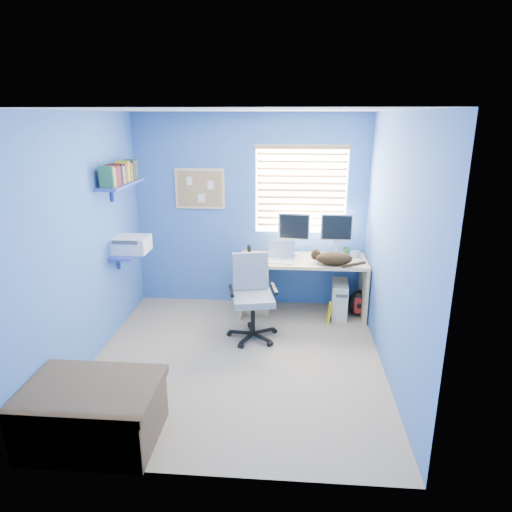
# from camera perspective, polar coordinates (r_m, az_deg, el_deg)

# --- Properties ---
(floor) EXTENTS (3.00, 3.20, 0.00)m
(floor) POSITION_cam_1_polar(r_m,az_deg,el_deg) (4.90, -2.42, -12.94)
(floor) COLOR tan
(floor) RESTS_ON ground
(ceiling) EXTENTS (3.00, 3.20, 0.00)m
(ceiling) POSITION_cam_1_polar(r_m,az_deg,el_deg) (4.23, -2.86, 17.77)
(ceiling) COLOR white
(ceiling) RESTS_ON wall_back
(wall_back) EXTENTS (3.00, 0.01, 2.50)m
(wall_back) POSITION_cam_1_polar(r_m,az_deg,el_deg) (5.95, -0.72, 5.51)
(wall_back) COLOR #457FCA
(wall_back) RESTS_ON ground
(wall_front) EXTENTS (3.00, 0.01, 2.50)m
(wall_front) POSITION_cam_1_polar(r_m,az_deg,el_deg) (2.92, -6.52, -7.40)
(wall_front) COLOR #457FCA
(wall_front) RESTS_ON ground
(wall_left) EXTENTS (0.01, 3.20, 2.50)m
(wall_left) POSITION_cam_1_polar(r_m,az_deg,el_deg) (4.82, -20.61, 1.58)
(wall_left) COLOR #457FCA
(wall_left) RESTS_ON ground
(wall_right) EXTENTS (0.01, 3.20, 2.50)m
(wall_right) POSITION_cam_1_polar(r_m,az_deg,el_deg) (4.47, 16.81, 0.80)
(wall_right) COLOR #457FCA
(wall_right) RESTS_ON ground
(desk) EXTENTS (1.59, 0.65, 0.74)m
(desk) POSITION_cam_1_polar(r_m,az_deg,el_deg) (5.84, 5.75, -3.80)
(desk) COLOR #E1BF89
(desk) RESTS_ON floor
(laptop) EXTENTS (0.36, 0.29, 0.22)m
(laptop) POSITION_cam_1_polar(r_m,az_deg,el_deg) (5.56, 3.05, 0.39)
(laptop) COLOR silver
(laptop) RESTS_ON desk
(monitor_left) EXTENTS (0.41, 0.17, 0.54)m
(monitor_left) POSITION_cam_1_polar(r_m,az_deg,el_deg) (5.82, 4.75, 2.77)
(monitor_left) COLOR silver
(monitor_left) RESTS_ON desk
(monitor_right) EXTENTS (0.40, 0.13, 0.54)m
(monitor_right) POSITION_cam_1_polar(r_m,az_deg,el_deg) (5.85, 9.99, 2.64)
(monitor_right) COLOR silver
(monitor_right) RESTS_ON desk
(phone) EXTENTS (0.09, 0.11, 0.17)m
(phone) POSITION_cam_1_polar(r_m,az_deg,el_deg) (5.70, -0.88, 0.59)
(phone) COLOR black
(phone) RESTS_ON desk
(mug) EXTENTS (0.10, 0.09, 0.10)m
(mug) POSITION_cam_1_polar(r_m,az_deg,el_deg) (5.93, 11.19, 0.54)
(mug) COLOR #2D633B
(mug) RESTS_ON desk
(cd_spindle) EXTENTS (0.13, 0.13, 0.07)m
(cd_spindle) POSITION_cam_1_polar(r_m,az_deg,el_deg) (5.90, 12.28, 0.24)
(cd_spindle) COLOR silver
(cd_spindle) RESTS_ON desk
(cat) EXTENTS (0.49, 0.38, 0.16)m
(cat) POSITION_cam_1_polar(r_m,az_deg,el_deg) (5.52, 9.74, -0.32)
(cat) COLOR black
(cat) RESTS_ON desk
(tower_pc) EXTENTS (0.22, 0.45, 0.45)m
(tower_pc) POSITION_cam_1_polar(r_m,az_deg,el_deg) (5.90, 10.39, -5.30)
(tower_pc) COLOR beige
(tower_pc) RESTS_ON floor
(drawer_boxes) EXTENTS (0.35, 0.28, 0.54)m
(drawer_boxes) POSITION_cam_1_polar(r_m,az_deg,el_deg) (5.89, -0.07, -4.59)
(drawer_boxes) COLOR tan
(drawer_boxes) RESTS_ON floor
(yellow_book) EXTENTS (0.03, 0.17, 0.24)m
(yellow_book) POSITION_cam_1_polar(r_m,az_deg,el_deg) (5.75, 9.12, -7.01)
(yellow_book) COLOR yellow
(yellow_book) RESTS_ON floor
(backpack) EXTENTS (0.32, 0.26, 0.34)m
(backpack) POSITION_cam_1_polar(r_m,az_deg,el_deg) (5.98, 12.86, -5.73)
(backpack) COLOR black
(backpack) RESTS_ON floor
(bed_corner) EXTENTS (0.99, 0.70, 0.48)m
(bed_corner) POSITION_cam_1_polar(r_m,az_deg,el_deg) (3.96, -19.72, -18.01)
(bed_corner) COLOR brown
(bed_corner) RESTS_ON floor
(office_chair) EXTENTS (0.66, 0.66, 0.95)m
(office_chair) POSITION_cam_1_polar(r_m,az_deg,el_deg) (5.23, -0.46, -6.45)
(office_chair) COLOR black
(office_chair) RESTS_ON floor
(window_blinds) EXTENTS (1.15, 0.05, 1.10)m
(window_blinds) POSITION_cam_1_polar(r_m,az_deg,el_deg) (5.84, 5.67, 8.20)
(window_blinds) COLOR white
(window_blinds) RESTS_ON ground
(corkboard) EXTENTS (0.64, 0.02, 0.52)m
(corkboard) POSITION_cam_1_polar(r_m,az_deg,el_deg) (5.97, -7.04, 8.35)
(corkboard) COLOR #E1BF89
(corkboard) RESTS_ON ground
(wall_shelves) EXTENTS (0.42, 0.90, 1.05)m
(wall_shelves) POSITION_cam_1_polar(r_m,az_deg,el_deg) (5.40, -16.12, 5.61)
(wall_shelves) COLOR #3645AB
(wall_shelves) RESTS_ON ground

